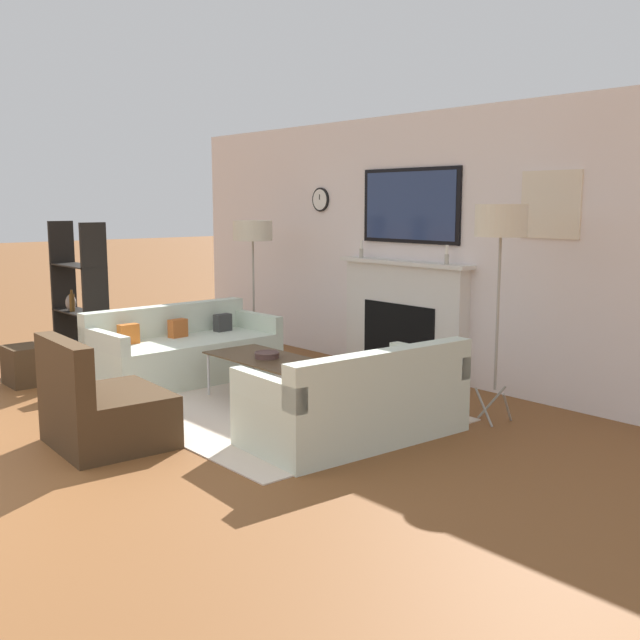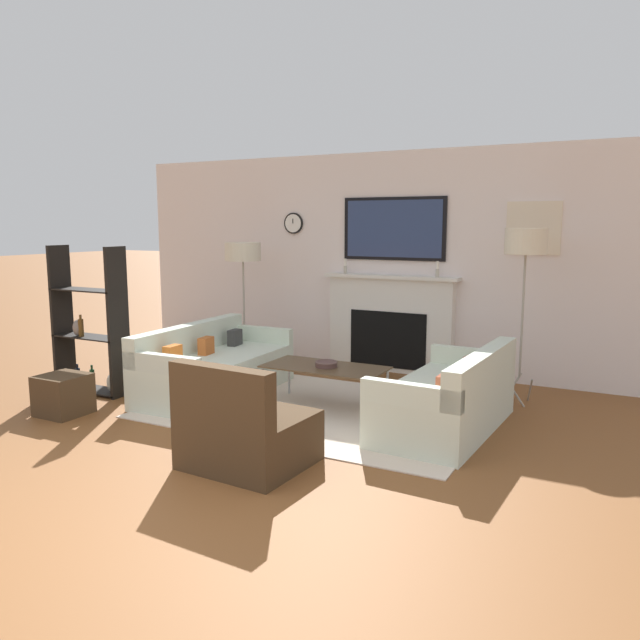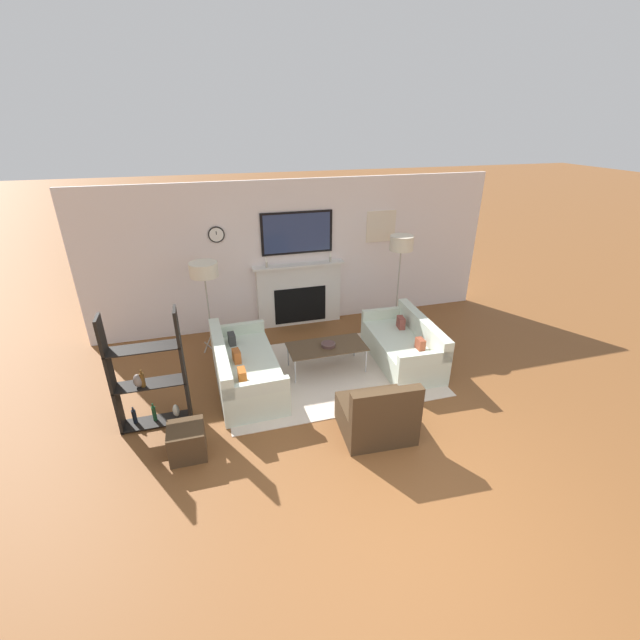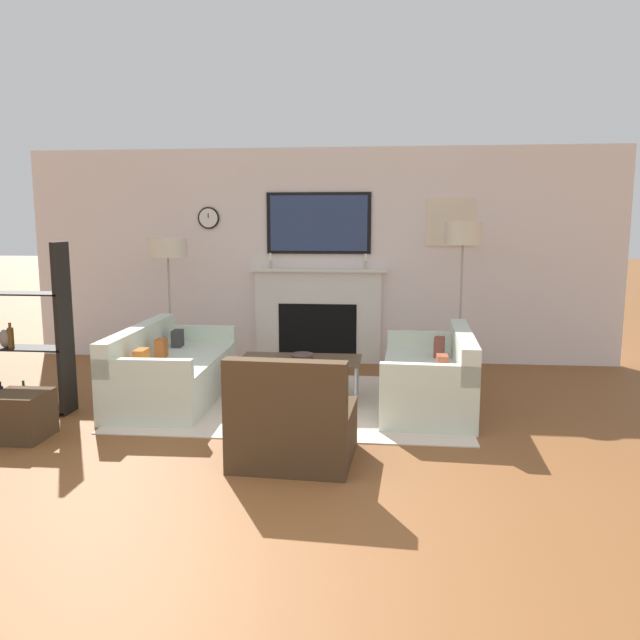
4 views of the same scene
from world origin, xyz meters
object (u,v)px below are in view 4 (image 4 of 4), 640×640
armchair (293,427)px  couch_left (171,373)px  shelf_unit (21,338)px  coffee_table (300,361)px  decorative_bowl (302,356)px  couch_right (431,379)px  floor_lamp_right (463,235)px  ottoman (21,416)px  floor_lamp_left (168,249)px

armchair → couch_left: bearing=133.6°
armchair → shelf_unit: (-2.70, 0.98, 0.44)m
coffee_table → decorative_bowl: bearing=-26.9°
couch_right → decorative_bowl: bearing=176.2°
coffee_table → floor_lamp_right: floor_lamp_right is taller
armchair → decorative_bowl: 1.65m
shelf_unit → ottoman: shelf_unit is taller
couch_right → floor_lamp_left: floor_lamp_left is taller
decorative_bowl → shelf_unit: size_ratio=0.14×
shelf_unit → decorative_bowl: bearing=14.2°
couch_right → decorative_bowl: size_ratio=7.68×
floor_lamp_right → decorative_bowl: bearing=-146.8°
floor_lamp_right → ottoman: bearing=-147.4°
couch_left → decorative_bowl: 1.34m
decorative_bowl → shelf_unit: bearing=-165.8°
floor_lamp_right → floor_lamp_left: bearing=180.0°
floor_lamp_left → floor_lamp_right: 3.40m
floor_lamp_left → couch_left: bearing=-71.2°
armchair → floor_lamp_right: (1.53, 2.72, 1.36)m
armchair → ottoman: size_ratio=2.16×
decorative_bowl → floor_lamp_left: bearing=147.8°
floor_lamp_right → shelf_unit: floor_lamp_right is taller
couch_right → floor_lamp_right: floor_lamp_right is taller
decorative_bowl → floor_lamp_left: floor_lamp_left is taller
couch_left → shelf_unit: size_ratio=1.19×
couch_left → floor_lamp_right: bearing=21.4°
floor_lamp_left → ottoman: size_ratio=3.79×
coffee_table → floor_lamp_right: bearing=32.5°
decorative_bowl → couch_left: bearing=-176.3°
couch_right → ottoman: bearing=-159.6°
couch_right → coffee_table: (-1.29, 0.10, 0.13)m
floor_lamp_left → shelf_unit: (-0.82, -1.74, -0.75)m
couch_left → floor_lamp_right: (3.00, 1.18, 1.36)m
coffee_table → decorative_bowl: size_ratio=5.36×
shelf_unit → floor_lamp_left: bearing=64.7°
couch_left → coffee_table: couch_left is taller
decorative_bowl → coffee_table: bearing=153.1°
couch_right → ottoman: 3.66m
floor_lamp_right → shelf_unit: size_ratio=1.12×
couch_right → coffee_table: 1.30m
floor_lamp_right → armchair: bearing=-119.3°
floor_lamp_left → shelf_unit: 2.06m
ottoman → floor_lamp_right: bearing=32.6°
couch_right → coffee_table: bearing=175.7°
couch_left → decorative_bowl: size_ratio=8.36×
decorative_bowl → floor_lamp_right: (1.67, 1.09, 1.18)m
armchair → floor_lamp_left: bearing=124.6°
couch_left → ottoman: 1.52m
floor_lamp_left → couch_right: bearing=-21.4°
coffee_table → floor_lamp_right: size_ratio=0.68×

